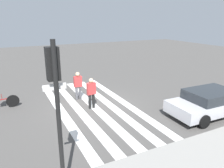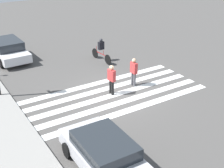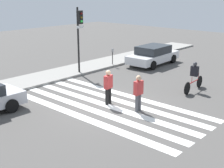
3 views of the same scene
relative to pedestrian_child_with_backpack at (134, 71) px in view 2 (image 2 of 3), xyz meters
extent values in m
plane|color=#4C4947|center=(-0.41, 1.53, -0.96)|extent=(60.00, 60.00, 0.00)
cube|color=gray|center=(-0.41, 7.78, -0.89)|extent=(36.00, 2.50, 0.14)
cube|color=white|center=(-2.22, 1.53, -0.96)|extent=(0.47, 10.00, 0.01)
cube|color=white|center=(-1.31, 1.53, -0.96)|extent=(0.47, 10.00, 0.01)
cube|color=white|center=(-0.41, 1.53, -0.96)|extent=(0.47, 10.00, 0.01)
cube|color=white|center=(0.50, 1.53, -0.96)|extent=(0.47, 10.00, 0.01)
cube|color=white|center=(1.41, 1.53, -0.96)|extent=(0.47, 10.00, 0.01)
cylinder|color=#4C4C51|center=(-0.11, 0.00, -0.56)|extent=(0.15, 0.15, 0.81)
cylinder|color=#4C4C51|center=(0.11, 0.00, -0.56)|extent=(0.15, 0.15, 0.81)
cube|color=#B73333|center=(0.00, 0.00, 0.17)|extent=(0.48, 0.22, 0.64)
sphere|color=tan|center=(0.00, 0.00, 0.62)|extent=(0.25, 0.25, 0.25)
cylinder|color=black|center=(-0.33, 1.65, -0.56)|extent=(0.15, 0.15, 0.81)
cylinder|color=black|center=(-0.12, 1.65, -0.56)|extent=(0.15, 0.15, 0.81)
cube|color=#B73333|center=(-0.22, 1.65, 0.17)|extent=(0.50, 0.28, 0.64)
sphere|color=tan|center=(-0.22, 1.65, 0.62)|extent=(0.25, 0.25, 0.25)
cylinder|color=black|center=(5.26, -0.38, -0.62)|extent=(0.69, 0.09, 0.69)
cylinder|color=black|center=(3.66, -0.48, -0.62)|extent=(0.69, 0.09, 0.69)
cube|color=maroon|center=(4.46, -0.43, -0.43)|extent=(1.37, 0.12, 0.04)
cylinder|color=maroon|center=(4.18, -0.45, -0.27)|extent=(0.03, 0.03, 0.32)
cylinder|color=maroon|center=(5.06, -0.39, -0.23)|extent=(0.03, 0.03, 0.40)
cube|color=black|center=(4.46, -0.43, 0.17)|extent=(0.27, 0.41, 0.55)
sphere|color=#333338|center=(4.46, -0.43, 0.56)|extent=(0.22, 0.22, 0.22)
cube|color=#B7B7BC|center=(-5.31, 5.13, -0.41)|extent=(4.42, 1.98, 0.58)
cube|color=#23282D|center=(-5.31, 5.13, 0.12)|extent=(2.44, 1.79, 0.49)
cylinder|color=black|center=(-3.93, 6.04, -0.64)|extent=(0.64, 0.21, 0.64)
cylinder|color=black|center=(-3.97, 4.18, -0.64)|extent=(0.64, 0.21, 0.64)
cube|color=silver|center=(8.31, 4.96, -0.41)|extent=(4.59, 2.00, 0.58)
cube|color=#23282D|center=(8.31, 4.96, 0.16)|extent=(2.54, 1.79, 0.58)
cylinder|color=black|center=(9.75, 4.08, -0.64)|extent=(0.65, 0.22, 0.64)
cylinder|color=black|center=(6.88, 5.83, -0.64)|extent=(0.65, 0.22, 0.64)
cylinder|color=black|center=(6.94, 4.00, -0.64)|extent=(0.65, 0.22, 0.64)
camera|label=1|loc=(3.76, 12.17, 3.85)|focal=35.00mm
camera|label=2|loc=(-13.33, 9.85, 7.02)|focal=50.00mm
camera|label=3|loc=(-10.75, -8.08, 4.38)|focal=50.00mm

